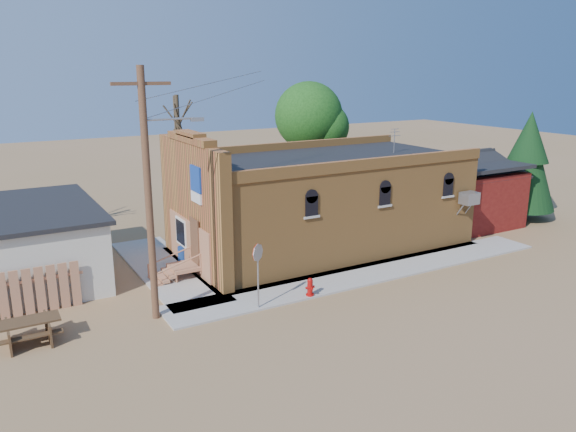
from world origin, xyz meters
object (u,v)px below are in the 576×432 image
brick_bar (318,202)px  picnic_table (28,328)px  utility_pole (150,191)px  trash_barrel (183,254)px  fire_hydrant (310,287)px  stop_sign (258,259)px

brick_bar → picnic_table: (-14.10, -4.16, -1.79)m
utility_pole → trash_barrel: size_ratio=11.88×
brick_bar → trash_barrel: (-6.94, 0.89, -1.88)m
brick_bar → trash_barrel: size_ratio=21.65×
brick_bar → picnic_table: 14.81m
fire_hydrant → trash_barrel: 7.07m
stop_sign → trash_barrel: bearing=86.0°
brick_bar → trash_barrel: bearing=172.7°
trash_barrel → picnic_table: 8.76m
stop_sign → picnic_table: stop_sign is taller
brick_bar → fire_hydrant: brick_bar is taller
brick_bar → utility_pole: size_ratio=1.82×
fire_hydrant → stop_sign: stop_sign is taller
trash_barrel → picnic_table: size_ratio=0.38×
stop_sign → trash_barrel: size_ratio=3.35×
trash_barrel → stop_sign: bearing=-83.6°
utility_pole → picnic_table: utility_pole is taller
picnic_table → utility_pole: bearing=-1.5°
fire_hydrant → trash_barrel: bearing=134.6°
utility_pole → picnic_table: 6.04m
utility_pole → trash_barrel: 7.32m
brick_bar → picnic_table: bearing=-163.6°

